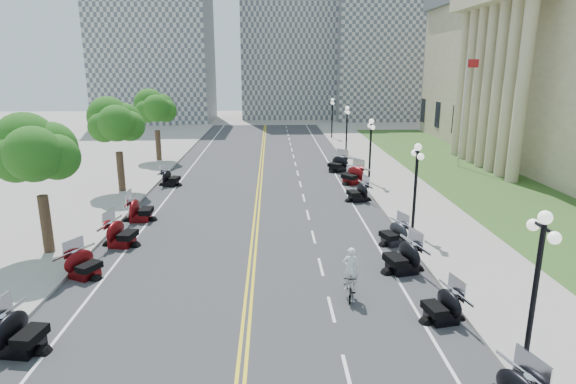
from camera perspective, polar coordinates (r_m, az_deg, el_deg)
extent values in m
plane|color=gray|center=(22.44, -4.35, -8.95)|extent=(160.00, 160.00, 0.00)
cube|color=#333335|center=(31.85, -3.64, -1.70)|extent=(16.00, 90.00, 0.01)
cube|color=yellow|center=(31.85, -3.86, -1.69)|extent=(0.12, 90.00, 0.00)
cube|color=yellow|center=(31.84, -3.43, -1.69)|extent=(0.12, 90.00, 0.00)
cube|color=white|center=(32.29, 7.79, -1.57)|extent=(0.12, 90.00, 0.00)
cube|color=white|center=(32.67, -14.94, -1.74)|extent=(0.12, 90.00, 0.00)
cube|color=white|center=(15.58, 7.06, -20.62)|extent=(0.12, 2.00, 0.00)
cube|color=white|center=(18.95, 5.15, -13.65)|extent=(0.12, 2.00, 0.00)
cube|color=white|center=(22.53, 3.91, -8.82)|extent=(0.12, 2.00, 0.00)
cube|color=white|center=(26.22, 3.03, -5.33)|extent=(0.12, 2.00, 0.00)
cube|color=white|center=(30.00, 2.38, -2.71)|extent=(0.12, 2.00, 0.00)
cube|color=white|center=(33.83, 1.88, -0.68)|extent=(0.12, 2.00, 0.00)
cube|color=white|center=(37.69, 1.48, 0.94)|extent=(0.12, 2.00, 0.00)
cube|color=white|center=(41.58, 1.15, 2.25)|extent=(0.12, 2.00, 0.00)
cube|color=white|center=(45.49, 0.88, 3.34)|extent=(0.12, 2.00, 0.00)
cube|color=white|center=(49.41, 0.65, 4.26)|extent=(0.12, 2.00, 0.00)
cube|color=white|center=(53.34, 0.46, 5.04)|extent=(0.12, 2.00, 0.00)
cube|color=white|center=(57.29, 0.29, 5.71)|extent=(0.12, 2.00, 0.00)
cube|color=white|center=(61.24, 0.14, 6.30)|extent=(0.12, 2.00, 0.00)
cube|color=white|center=(65.19, 0.01, 6.82)|extent=(0.12, 2.00, 0.00)
cube|color=white|center=(69.16, -0.10, 7.27)|extent=(0.12, 2.00, 0.00)
cube|color=white|center=(73.12, -0.21, 7.68)|extent=(0.12, 2.00, 0.00)
cube|color=#9E9991|center=(33.21, 14.78, -1.36)|extent=(5.00, 90.00, 0.15)
cube|color=#9E9991|center=(33.82, -21.73, -1.64)|extent=(5.00, 90.00, 0.15)
cube|color=#356023|center=(42.87, 20.77, 1.72)|extent=(9.00, 60.00, 0.10)
cube|color=gray|center=(84.78, -15.59, 16.93)|extent=(18.00, 14.00, 26.00)
cube|color=gray|center=(88.79, -0.01, 18.62)|extent=(16.00, 12.00, 30.00)
cube|color=gray|center=(88.10, 12.31, 15.72)|extent=(20.00, 14.00, 22.00)
imported|color=#A51414|center=(19.64, 7.34, -10.93)|extent=(0.74, 1.83, 1.07)
imported|color=silver|center=(19.07, 7.48, -7.06)|extent=(0.65, 0.43, 1.79)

